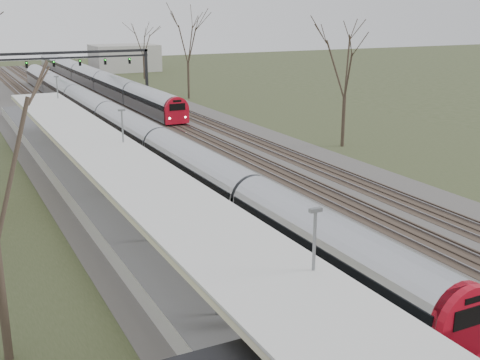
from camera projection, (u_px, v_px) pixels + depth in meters
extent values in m
cube|color=#474442|center=(142.00, 134.00, 57.58)|extent=(24.00, 160.00, 0.10)
cube|color=#4C3828|center=(79.00, 140.00, 54.96)|extent=(2.60, 160.00, 0.06)
cube|color=gray|center=(71.00, 140.00, 54.63)|extent=(0.07, 160.00, 0.12)
cube|color=gray|center=(86.00, 138.00, 55.26)|extent=(0.07, 160.00, 0.12)
cube|color=#4C3828|center=(116.00, 136.00, 56.48)|extent=(2.60, 160.00, 0.06)
cube|color=gray|center=(109.00, 136.00, 56.15)|extent=(0.07, 160.00, 0.12)
cube|color=gray|center=(124.00, 135.00, 56.77)|extent=(0.07, 160.00, 0.12)
cube|color=#4C3828|center=(152.00, 133.00, 58.00)|extent=(2.60, 160.00, 0.06)
cube|color=gray|center=(145.00, 133.00, 57.67)|extent=(0.07, 160.00, 0.12)
cube|color=gray|center=(159.00, 131.00, 58.29)|extent=(0.07, 160.00, 0.12)
cube|color=#4C3828|center=(185.00, 130.00, 59.52)|extent=(2.60, 160.00, 0.06)
cube|color=gray|center=(179.00, 130.00, 59.19)|extent=(0.07, 160.00, 0.12)
cube|color=gray|center=(192.00, 128.00, 59.81)|extent=(0.07, 160.00, 0.12)
cube|color=#4C3828|center=(218.00, 127.00, 61.04)|extent=(2.60, 160.00, 0.06)
cube|color=gray|center=(211.00, 126.00, 60.71)|extent=(0.07, 160.00, 0.12)
cube|color=gray|center=(224.00, 125.00, 61.33)|extent=(0.07, 160.00, 0.12)
cube|color=#9E9B93|center=(90.00, 189.00, 38.51)|extent=(3.50, 69.00, 1.00)
cylinder|color=slate|center=(217.00, 277.00, 21.23)|extent=(0.14, 0.14, 3.00)
cylinder|color=slate|center=(145.00, 211.00, 28.09)|extent=(0.14, 0.14, 3.00)
cylinder|color=slate|center=(102.00, 171.00, 34.96)|extent=(0.14, 0.14, 3.00)
cylinder|color=slate|center=(73.00, 145.00, 41.82)|extent=(0.14, 0.14, 3.00)
cylinder|color=slate|center=(52.00, 126.00, 48.69)|extent=(0.14, 0.14, 3.00)
cube|color=silver|center=(105.00, 149.00, 33.67)|extent=(4.10, 50.00, 0.12)
cube|color=beige|center=(105.00, 152.00, 33.72)|extent=(4.10, 50.00, 0.25)
cube|color=black|center=(146.00, 70.00, 87.07)|extent=(0.35, 0.35, 6.00)
cube|color=black|center=(73.00, 52.00, 81.83)|extent=(21.00, 0.35, 0.35)
cube|color=black|center=(74.00, 58.00, 82.02)|extent=(21.00, 0.25, 0.25)
cube|color=black|center=(27.00, 65.00, 79.33)|extent=(0.32, 0.22, 0.85)
sphere|color=#0CFF19|center=(27.00, 63.00, 79.14)|extent=(0.16, 0.16, 0.16)
cube|color=black|center=(54.00, 64.00, 80.85)|extent=(0.32, 0.22, 0.85)
sphere|color=#0CFF19|center=(54.00, 62.00, 80.66)|extent=(0.16, 0.16, 0.16)
cube|color=black|center=(80.00, 63.00, 82.36)|extent=(0.32, 0.22, 0.85)
sphere|color=#0CFF19|center=(80.00, 61.00, 82.18)|extent=(0.16, 0.16, 0.16)
cube|color=black|center=(105.00, 62.00, 83.88)|extent=(0.32, 0.22, 0.85)
sphere|color=#0CFF19|center=(105.00, 60.00, 83.69)|extent=(0.16, 0.16, 0.16)
cube|color=black|center=(130.00, 61.00, 85.40)|extent=(0.32, 0.22, 0.85)
sphere|color=#0CFF19|center=(130.00, 59.00, 85.21)|extent=(0.16, 0.16, 0.16)
cylinder|color=#2D231C|center=(2.00, 301.00, 20.00)|extent=(0.30, 0.30, 4.50)
cylinder|color=#2D231C|center=(343.00, 121.00, 51.89)|extent=(0.30, 0.30, 4.50)
cube|color=#A2A4AB|center=(108.00, 121.00, 58.42)|extent=(2.55, 90.00, 1.60)
cylinder|color=#A2A4AB|center=(108.00, 114.00, 58.24)|extent=(2.60, 89.70, 2.60)
cube|color=black|center=(108.00, 113.00, 58.21)|extent=(2.62, 89.40, 0.55)
cube|color=#AA091A|center=(464.00, 340.00, 19.90)|extent=(2.55, 0.50, 1.50)
cylinder|color=#AA091A|center=(465.00, 321.00, 19.75)|extent=(2.60, 0.60, 2.60)
cube|color=black|center=(472.00, 316.00, 19.44)|extent=(1.70, 0.12, 0.70)
sphere|color=white|center=(449.00, 352.00, 19.39)|extent=(0.22, 0.22, 0.22)
cube|color=black|center=(109.00, 130.00, 58.67)|extent=(1.80, 89.00, 0.35)
cube|color=#A2A4AB|center=(90.00, 79.00, 93.34)|extent=(2.55, 75.00, 1.60)
cylinder|color=#A2A4AB|center=(90.00, 75.00, 93.16)|extent=(2.60, 74.70, 2.60)
cube|color=black|center=(90.00, 74.00, 93.13)|extent=(2.62, 74.40, 0.55)
cube|color=#AA091A|center=(177.00, 116.00, 61.26)|extent=(2.55, 0.50, 1.50)
cylinder|color=#AA091A|center=(176.00, 109.00, 61.11)|extent=(2.60, 0.60, 2.60)
cube|color=black|center=(177.00, 107.00, 60.79)|extent=(1.70, 0.12, 0.70)
sphere|color=white|center=(170.00, 118.00, 60.74)|extent=(0.22, 0.22, 0.22)
sphere|color=white|center=(185.00, 117.00, 61.48)|extent=(0.22, 0.22, 0.22)
cube|color=black|center=(90.00, 85.00, 93.59)|extent=(1.80, 74.00, 0.35)
imported|color=#2A284E|center=(250.00, 301.00, 20.72)|extent=(0.62, 0.76, 1.80)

